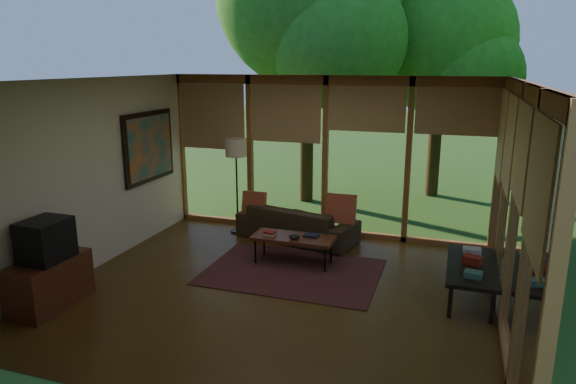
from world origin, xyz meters
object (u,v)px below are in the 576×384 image
(floor_lamp, at_px, (236,153))
(coffee_table, at_px, (293,239))
(sofa, at_px, (297,223))
(side_console, at_px, (472,268))
(media_cabinet, at_px, (49,283))
(television, at_px, (46,240))

(floor_lamp, relative_size, coffee_table, 1.38)
(sofa, xyz_separation_m, side_console, (2.74, -1.43, 0.12))
(floor_lamp, height_order, coffee_table, floor_lamp)
(media_cabinet, xyz_separation_m, floor_lamp, (1.02, 3.32, 1.11))
(sofa, height_order, floor_lamp, floor_lamp)
(floor_lamp, bearing_deg, side_console, -21.25)
(television, distance_m, side_console, 5.20)
(media_cabinet, bearing_deg, floor_lamp, 72.94)
(television, bearing_deg, floor_lamp, 73.25)
(sofa, xyz_separation_m, television, (-2.11, -3.26, 0.56))
(coffee_table, bearing_deg, television, -136.86)
(sofa, relative_size, side_console, 1.43)
(sofa, relative_size, floor_lamp, 1.21)
(media_cabinet, bearing_deg, side_console, 20.54)
(side_console, bearing_deg, floor_lamp, 158.75)
(sofa, relative_size, media_cabinet, 2.00)
(sofa, bearing_deg, floor_lamp, 9.57)
(television, bearing_deg, sofa, 57.03)
(coffee_table, bearing_deg, media_cabinet, -137.10)
(media_cabinet, relative_size, television, 1.82)
(media_cabinet, distance_m, coffee_table, 3.27)
(floor_lamp, xyz_separation_m, side_console, (3.85, -1.50, -1.00))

